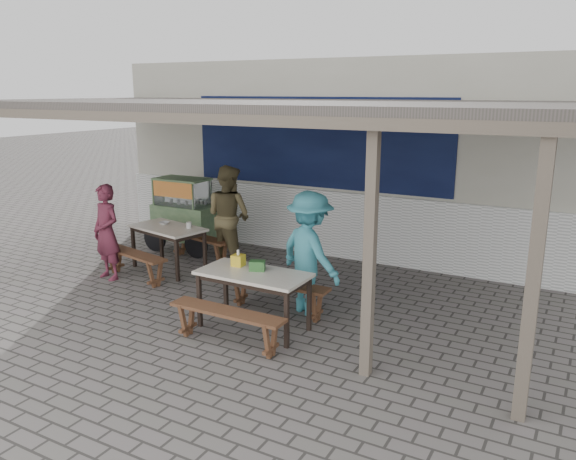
# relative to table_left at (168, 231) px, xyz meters

# --- Properties ---
(ground) EXTENTS (60.00, 60.00, 0.00)m
(ground) POSITION_rel_table_left_xyz_m (1.89, -0.88, -0.67)
(ground) COLOR #5E5A55
(ground) RESTS_ON ground
(back_wall) EXTENTS (9.00, 1.28, 3.50)m
(back_wall) POSITION_rel_table_left_xyz_m (1.89, 2.70, 1.05)
(back_wall) COLOR beige
(back_wall) RESTS_ON ground
(warung_roof) EXTENTS (9.00, 4.21, 2.81)m
(warung_roof) POSITION_rel_table_left_xyz_m (1.91, 0.02, 2.05)
(warung_roof) COLOR #554D48
(warung_roof) RESTS_ON ground
(table_left) EXTENTS (1.42, 0.95, 0.75)m
(table_left) POSITION_rel_table_left_xyz_m (0.00, 0.00, 0.00)
(table_left) COLOR silver
(table_left) RESTS_ON ground
(bench_left_street) EXTENTS (1.43, 0.56, 0.45)m
(bench_left_street) POSITION_rel_table_left_xyz_m (-0.14, -0.67, -0.33)
(bench_left_street) COLOR brown
(bench_left_street) RESTS_ON ground
(bench_left_wall) EXTENTS (1.43, 0.56, 0.45)m
(bench_left_wall) POSITION_rel_table_left_xyz_m (0.14, 0.67, -0.33)
(bench_left_wall) COLOR brown
(bench_left_wall) RESTS_ON ground
(table_right) EXTENTS (1.40, 0.70, 0.75)m
(table_right) POSITION_rel_table_left_xyz_m (2.55, -1.35, 0.00)
(table_right) COLOR silver
(table_right) RESTS_ON ground
(bench_right_street) EXTENTS (1.50, 0.29, 0.45)m
(bench_right_street) POSITION_rel_table_left_xyz_m (2.55, -1.93, -0.33)
(bench_right_street) COLOR brown
(bench_right_street) RESTS_ON ground
(bench_right_wall) EXTENTS (1.50, 0.29, 0.45)m
(bench_right_wall) POSITION_rel_table_left_xyz_m (2.56, -0.76, -0.33)
(bench_right_wall) COLOR brown
(bench_right_wall) RESTS_ON ground
(vendor_cart) EXTENTS (1.74, 0.68, 1.38)m
(vendor_cart) POSITION_rel_table_left_xyz_m (-0.51, 1.07, 0.08)
(vendor_cart) COLOR #799664
(vendor_cart) RESTS_ON ground
(patron_street_side) EXTENTS (0.62, 0.46, 1.53)m
(patron_street_side) POSITION_rel_table_left_xyz_m (-0.55, -0.81, 0.10)
(patron_street_side) COLOR maroon
(patron_street_side) RESTS_ON ground
(patron_wall_side) EXTENTS (0.93, 0.78, 1.74)m
(patron_wall_side) POSITION_rel_table_left_xyz_m (0.72, 0.76, 0.20)
(patron_wall_side) COLOR brown
(patron_wall_side) RESTS_ON ground
(patron_right_table) EXTENTS (1.25, 1.02, 1.68)m
(patron_right_table) POSITION_rel_table_left_xyz_m (2.93, -0.53, 0.17)
(patron_right_table) COLOR teal
(patron_right_table) RESTS_ON ground
(tissue_box) EXTENTS (0.16, 0.16, 0.15)m
(tissue_box) POSITION_rel_table_left_xyz_m (2.24, -1.21, 0.15)
(tissue_box) COLOR yellow
(tissue_box) RESTS_ON table_right
(donation_box) EXTENTS (0.23, 0.19, 0.13)m
(donation_box) POSITION_rel_table_left_xyz_m (2.56, -1.27, 0.14)
(donation_box) COLOR #32682E
(donation_box) RESTS_ON table_right
(condiment_jar) EXTENTS (0.09, 0.09, 0.10)m
(condiment_jar) POSITION_rel_table_left_xyz_m (0.38, 0.10, 0.13)
(condiment_jar) COLOR beige
(condiment_jar) RESTS_ON table_left
(condiment_bowl) EXTENTS (0.18, 0.18, 0.04)m
(condiment_bowl) POSITION_rel_table_left_xyz_m (-0.16, 0.11, 0.10)
(condiment_bowl) COLOR silver
(condiment_bowl) RESTS_ON table_left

